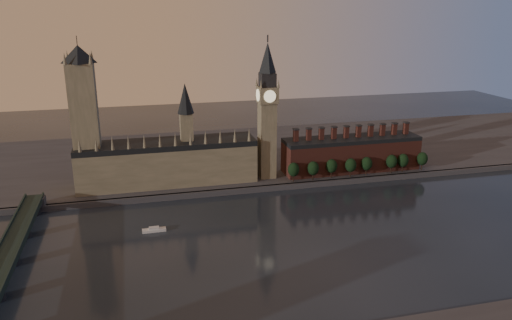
# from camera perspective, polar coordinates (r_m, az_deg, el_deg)

# --- Properties ---
(ground) EXTENTS (900.00, 900.00, 0.00)m
(ground) POSITION_cam_1_polar(r_m,az_deg,el_deg) (289.28, 5.12, -9.77)
(ground) COLOR black
(ground) RESTS_ON ground
(north_bank) EXTENTS (900.00, 182.00, 4.00)m
(north_bank) POSITION_cam_1_polar(r_m,az_deg,el_deg) (448.64, -2.29, 0.52)
(north_bank) COLOR #414145
(north_bank) RESTS_ON ground
(palace_of_westminster) EXTENTS (130.00, 30.30, 74.00)m
(palace_of_westminster) POSITION_cam_1_polar(r_m,az_deg,el_deg) (374.66, -9.99, -0.00)
(palace_of_westminster) COLOR gray
(palace_of_westminster) RESTS_ON north_bank
(victoria_tower) EXTENTS (24.00, 24.00, 108.00)m
(victoria_tower) POSITION_cam_1_polar(r_m,az_deg,el_deg) (366.32, -19.02, 4.97)
(victoria_tower) COLOR gray
(victoria_tower) RESTS_ON north_bank
(big_ben) EXTENTS (15.00, 15.00, 107.00)m
(big_ben) POSITION_cam_1_polar(r_m,az_deg,el_deg) (373.30, 1.29, 5.77)
(big_ben) COLOR gray
(big_ben) RESTS_ON north_bank
(chimney_block) EXTENTS (110.00, 25.00, 37.00)m
(chimney_block) POSITION_cam_1_polar(r_m,az_deg,el_deg) (406.42, 10.81, 0.76)
(chimney_block) COLOR brown
(chimney_block) RESTS_ON north_bank
(embankment_tree_0) EXTENTS (8.60, 8.60, 14.88)m
(embankment_tree_0) POSITION_cam_1_polar(r_m,az_deg,el_deg) (374.62, 4.31, -1.10)
(embankment_tree_0) COLOR black
(embankment_tree_0) RESTS_ON north_bank
(embankment_tree_1) EXTENTS (8.60, 8.60, 14.88)m
(embankment_tree_1) POSITION_cam_1_polar(r_m,az_deg,el_deg) (378.96, 6.55, -0.95)
(embankment_tree_1) COLOR black
(embankment_tree_1) RESTS_ON north_bank
(embankment_tree_2) EXTENTS (8.60, 8.60, 14.88)m
(embankment_tree_2) POSITION_cam_1_polar(r_m,az_deg,el_deg) (386.06, 8.63, -0.69)
(embankment_tree_2) COLOR black
(embankment_tree_2) RESTS_ON north_bank
(embankment_tree_3) EXTENTS (8.60, 8.60, 14.88)m
(embankment_tree_3) POSITION_cam_1_polar(r_m,az_deg,el_deg) (390.62, 10.77, -0.59)
(embankment_tree_3) COLOR black
(embankment_tree_3) RESTS_ON north_bank
(embankment_tree_4) EXTENTS (8.60, 8.60, 14.88)m
(embankment_tree_4) POSITION_cam_1_polar(r_m,az_deg,el_deg) (396.72, 12.53, -0.42)
(embankment_tree_4) COLOR black
(embankment_tree_4) RESTS_ON north_bank
(embankment_tree_5) EXTENTS (8.60, 8.60, 14.88)m
(embankment_tree_5) POSITION_cam_1_polar(r_m,az_deg,el_deg) (407.37, 15.24, -0.15)
(embankment_tree_5) COLOR black
(embankment_tree_5) RESTS_ON north_bank
(embankment_tree_6) EXTENTS (8.60, 8.60, 14.88)m
(embankment_tree_6) POSITION_cam_1_polar(r_m,az_deg,el_deg) (412.43, 16.46, -0.05)
(embankment_tree_6) COLOR black
(embankment_tree_6) RESTS_ON north_bank
(embankment_tree_7) EXTENTS (8.60, 8.60, 14.88)m
(embankment_tree_7) POSITION_cam_1_polar(r_m,az_deg,el_deg) (421.62, 18.47, 0.14)
(embankment_tree_7) COLOR black
(embankment_tree_7) RESTS_ON north_bank
(westminster_bridge) EXTENTS (14.00, 200.00, 11.55)m
(westminster_bridge) POSITION_cam_1_polar(r_m,az_deg,el_deg) (278.34, -27.06, -11.18)
(westminster_bridge) COLOR #1D2D26
(westminster_bridge) RESTS_ON ground
(river_boat) EXTENTS (14.25, 4.26, 2.84)m
(river_boat) POSITION_cam_1_polar(r_m,az_deg,el_deg) (311.26, -11.57, -7.81)
(river_boat) COLOR silver
(river_boat) RESTS_ON ground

